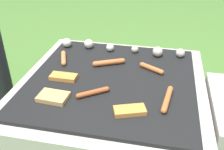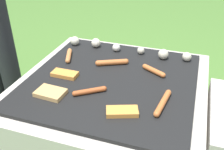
% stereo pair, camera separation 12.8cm
% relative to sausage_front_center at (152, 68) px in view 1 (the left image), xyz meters
% --- Properties ---
extents(ground_plane, '(14.00, 14.00, 0.00)m').
position_rel_sausage_front_center_xyz_m(ground_plane, '(-0.18, -0.12, -0.43)').
color(ground_plane, '#47702D').
extents(grill, '(0.91, 0.91, 0.42)m').
position_rel_sausage_front_center_xyz_m(grill, '(-0.18, -0.12, -0.22)').
color(grill, '#B2AA9E').
rests_on(grill, ground_plane).
extents(sausage_front_center, '(0.13, 0.09, 0.03)m').
position_rel_sausage_front_center_xyz_m(sausage_front_center, '(0.00, 0.00, 0.00)').
color(sausage_front_center, '#B7602D').
rests_on(sausage_front_center, grill).
extents(sausage_back_left, '(0.05, 0.19, 0.03)m').
position_rel_sausage_front_center_xyz_m(sausage_back_left, '(0.09, -0.26, -0.00)').
color(sausage_back_left, '#B7602D').
rests_on(sausage_back_left, grill).
extents(sausage_front_right, '(0.07, 0.15, 0.03)m').
position_rel_sausage_front_center_xyz_m(sausage_front_right, '(-0.49, 0.02, 0.00)').
color(sausage_front_right, '#C6753D').
rests_on(sausage_front_right, grill).
extents(sausage_mid_left, '(0.14, 0.10, 0.02)m').
position_rel_sausage_front_center_xyz_m(sausage_mid_left, '(-0.24, -0.27, -0.00)').
color(sausage_mid_left, '#A34C23').
rests_on(sausage_mid_left, grill).
extents(sausage_mid_right, '(0.17, 0.10, 0.03)m').
position_rel_sausage_front_center_xyz_m(sausage_mid_right, '(-0.23, 0.02, 0.00)').
color(sausage_mid_right, '#B7602D').
rests_on(sausage_mid_right, grill).
extents(bread_slice_left, '(0.14, 0.10, 0.02)m').
position_rel_sausage_front_center_xyz_m(bread_slice_left, '(-0.06, -0.36, -0.00)').
color(bread_slice_left, '#D18438').
rests_on(bread_slice_left, grill).
extents(bread_slice_center, '(0.13, 0.06, 0.02)m').
position_rel_sausage_front_center_xyz_m(bread_slice_center, '(-0.42, -0.17, -0.00)').
color(bread_slice_center, '#D18438').
rests_on(bread_slice_center, grill).
extents(bread_slice_right, '(0.13, 0.10, 0.02)m').
position_rel_sausage_front_center_xyz_m(bread_slice_right, '(-0.40, -0.34, -0.00)').
color(bread_slice_right, tan).
rests_on(bread_slice_right, grill).
extents(mushroom_row, '(0.73, 0.08, 0.06)m').
position_rel_sausage_front_center_xyz_m(mushroom_row, '(-0.20, 0.19, 0.01)').
color(mushroom_row, beige).
rests_on(mushroom_row, grill).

